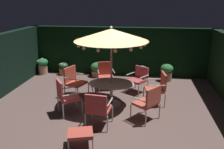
% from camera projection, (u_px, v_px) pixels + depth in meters
% --- Properties ---
extents(ground_plane, '(8.04, 7.25, 0.02)m').
position_uv_depth(ground_plane, '(108.00, 108.00, 7.15)').
color(ground_plane, brown).
extents(hedge_backdrop_rear, '(8.04, 0.30, 2.09)m').
position_uv_depth(hedge_backdrop_rear, '(120.00, 51.00, 10.10)').
color(hedge_backdrop_rear, black).
rests_on(hedge_backdrop_rear, ground_plane).
extents(patio_dining_table, '(1.43, 1.13, 0.72)m').
position_uv_depth(patio_dining_table, '(111.00, 88.00, 7.23)').
color(patio_dining_table, '#B9B7AD').
rests_on(patio_dining_table, ground_plane).
extents(patio_umbrella, '(2.21, 2.21, 2.48)m').
position_uv_depth(patio_umbrella, '(111.00, 35.00, 6.72)').
color(patio_umbrella, '#B3AFAA').
rests_on(patio_umbrella, ground_plane).
extents(patio_chair_north, '(0.70, 0.70, 1.03)m').
position_uv_depth(patio_chair_north, '(158.00, 86.00, 7.24)').
color(patio_chair_north, '#B9B0AA').
rests_on(patio_chair_north, ground_plane).
extents(patio_chair_northeast, '(0.83, 0.83, 0.91)m').
position_uv_depth(patio_chair_northeast, '(139.00, 78.00, 8.26)').
color(patio_chair_northeast, '#B6B4AC').
rests_on(patio_chair_northeast, ground_plane).
extents(patio_chair_east, '(0.74, 0.73, 0.98)m').
position_uv_depth(patio_chair_east, '(106.00, 74.00, 8.61)').
color(patio_chair_east, '#B5AFA4').
rests_on(patio_chair_east, ground_plane).
extents(patio_chair_southeast, '(0.77, 0.81, 1.02)m').
position_uv_depth(patio_chair_southeast, '(74.00, 80.00, 7.88)').
color(patio_chair_southeast, '#BBB6AA').
rests_on(patio_chair_southeast, ground_plane).
extents(patio_chair_south, '(0.81, 0.80, 1.05)m').
position_uv_depth(patio_chair_south, '(66.00, 95.00, 6.58)').
color(patio_chair_south, '#B6B1AC').
rests_on(patio_chair_south, ground_plane).
extents(patio_chair_southwest, '(0.67, 0.63, 0.98)m').
position_uv_depth(patio_chair_southwest, '(98.00, 107.00, 5.87)').
color(patio_chair_southwest, '#B7ADA4').
rests_on(patio_chair_southwest, ground_plane).
extents(patio_chair_west, '(0.83, 0.85, 1.02)m').
position_uv_depth(patio_chair_west, '(149.00, 101.00, 6.22)').
color(patio_chair_west, '#B7B4A6').
rests_on(patio_chair_west, ground_plane).
extents(ottoman_footrest, '(0.66, 0.59, 0.37)m').
position_uv_depth(ottoman_footrest, '(80.00, 134.00, 5.18)').
color(ottoman_footrest, '#BAB4A3').
rests_on(ottoman_footrest, ground_plane).
extents(potted_plant_back_right, '(0.52, 0.52, 0.70)m').
position_uv_depth(potted_plant_back_right, '(167.00, 72.00, 9.44)').
color(potted_plant_back_right, olive).
rests_on(potted_plant_back_right, ground_plane).
extents(potted_plant_left_near, '(0.58, 0.58, 0.63)m').
position_uv_depth(potted_plant_left_near, '(97.00, 69.00, 10.00)').
color(potted_plant_left_near, '#A96E4E').
rests_on(potted_plant_left_near, ground_plane).
extents(potted_plant_back_center, '(0.49, 0.49, 0.71)m').
position_uv_depth(potted_plant_back_center, '(43.00, 65.00, 10.32)').
color(potted_plant_back_center, tan).
rests_on(potted_plant_back_center, ground_plane).
extents(potted_plant_right_far, '(0.42, 0.42, 0.55)m').
position_uv_depth(potted_plant_right_far, '(64.00, 69.00, 10.26)').
color(potted_plant_right_far, '#AE6D42').
rests_on(potted_plant_right_far, ground_plane).
extents(potted_plant_right_near, '(0.43, 0.43, 0.55)m').
position_uv_depth(potted_plant_right_near, '(142.00, 72.00, 9.75)').
color(potted_plant_right_near, tan).
rests_on(potted_plant_right_near, ground_plane).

